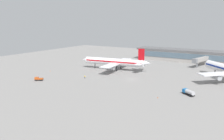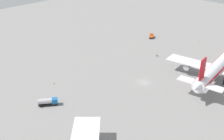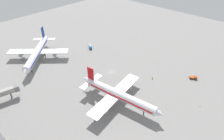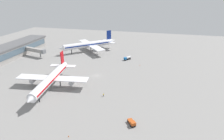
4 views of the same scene
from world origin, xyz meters
The scene contains 10 objects.
ground centered at (0.00, 0.00, 0.00)m, with size 288.00×288.00×0.00m, color gray.
terminal_building centered at (-13.37, -77.94, 4.92)m, with size 87.32×16.17×9.66m.
airplane_at_gate centered at (21.47, -18.57, 5.47)m, with size 49.39×39.89×15.04m.
airplane_taxiing centered at (-49.54, -23.51, 5.89)m, with size 41.23×42.34×16.19m.
pushback_tractor centered at (42.33, 28.64, 0.97)m, with size 4.72×4.01×1.90m.
fuel_truck centered at (-34.87, 12.96, 1.39)m, with size 6.22×5.23×2.50m.
ground_crew_worker centered at (23.64, 11.34, 0.85)m, with size 0.58×0.40×1.67m.
jet_bridge centered at (-24.71, -59.68, 5.14)m, with size 7.63×20.55×6.74m.
safety_cone_near_gate centered at (54.98, 7.50, 0.30)m, with size 0.44×0.44×0.60m, color #EA590C.
safety_cone_mid_apron centered at (-24.77, 23.73, 0.30)m, with size 0.44×0.44×0.60m, color #EA590C.
Camera 4 is at (105.93, 36.88, 49.13)m, focal length 31.41 mm.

